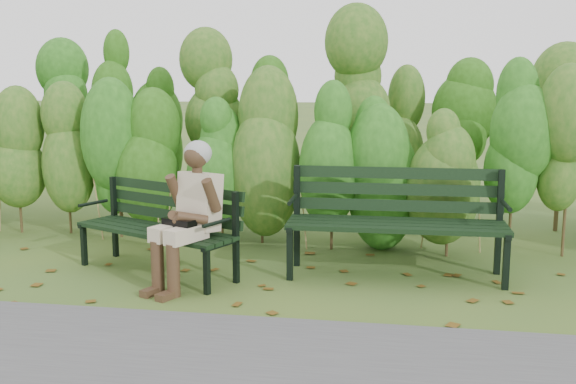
# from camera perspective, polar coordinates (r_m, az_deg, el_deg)

# --- Properties ---
(ground) EXTENTS (80.00, 80.00, 0.00)m
(ground) POSITION_cam_1_polar(r_m,az_deg,el_deg) (6.05, -0.55, -7.58)
(ground) COLOR #3A5B29
(hedge_band) EXTENTS (11.04, 1.67, 2.42)m
(hedge_band) POSITION_cam_1_polar(r_m,az_deg,el_deg) (7.64, 1.87, 5.68)
(hedge_band) COLOR #47381E
(hedge_band) RESTS_ON ground
(leaf_litter) EXTENTS (5.69, 2.14, 0.01)m
(leaf_litter) POSITION_cam_1_polar(r_m,az_deg,el_deg) (6.20, -2.09, -7.14)
(leaf_litter) COLOR brown
(leaf_litter) RESTS_ON ground
(bench_left) EXTENTS (1.71, 1.17, 0.82)m
(bench_left) POSITION_cam_1_polar(r_m,az_deg,el_deg) (6.34, -10.59, -2.44)
(bench_left) COLOR black
(bench_left) RESTS_ON ground
(bench_right) EXTENTS (1.96, 0.67, 0.98)m
(bench_right) POSITION_cam_1_polar(r_m,az_deg,el_deg) (6.22, 9.15, -1.75)
(bench_right) COLOR black
(bench_right) RESTS_ON ground
(seated_woman) EXTENTS (0.62, 0.81, 1.26)m
(seated_woman) POSITION_cam_1_polar(r_m,az_deg,el_deg) (5.84, -8.36, -1.22)
(seated_woman) COLOR #B5AD8C
(seated_woman) RESTS_ON ground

